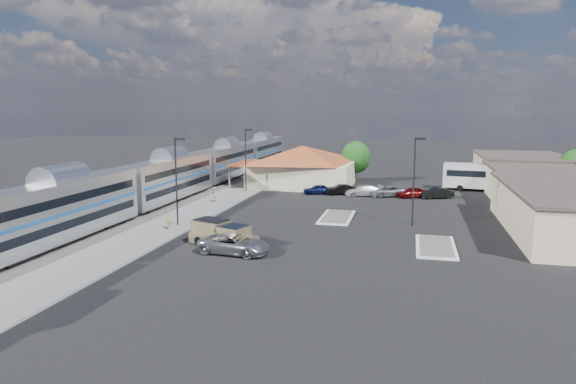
% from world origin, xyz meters
% --- Properties ---
extents(ground, '(280.00, 280.00, 0.00)m').
position_xyz_m(ground, '(0.00, 0.00, 0.00)').
color(ground, black).
rests_on(ground, ground).
extents(railbed, '(16.00, 100.00, 0.12)m').
position_xyz_m(railbed, '(-21.00, 8.00, 0.06)').
color(railbed, '#4C4944').
rests_on(railbed, ground).
extents(platform, '(5.50, 92.00, 0.18)m').
position_xyz_m(platform, '(-12.00, 6.00, 0.09)').
color(platform, gray).
rests_on(platform, ground).
extents(passenger_train, '(3.00, 104.00, 5.55)m').
position_xyz_m(passenger_train, '(-18.00, 6.87, 2.87)').
color(passenger_train, silver).
rests_on(passenger_train, ground).
extents(freight_cars, '(2.80, 46.00, 4.00)m').
position_xyz_m(freight_cars, '(-24.00, 8.51, 1.93)').
color(freight_cars, black).
rests_on(freight_cars, ground).
extents(station_depot, '(18.35, 12.24, 6.20)m').
position_xyz_m(station_depot, '(-4.56, 24.00, 3.13)').
color(station_depot, beige).
rests_on(station_depot, ground).
extents(buildings_east, '(14.40, 51.40, 4.80)m').
position_xyz_m(buildings_east, '(28.00, 14.28, 2.27)').
color(buildings_east, '#C6B28C').
rests_on(buildings_east, ground).
extents(traffic_island_south, '(3.30, 7.50, 0.21)m').
position_xyz_m(traffic_island_south, '(4.00, 2.00, 0.10)').
color(traffic_island_south, silver).
rests_on(traffic_island_south, ground).
extents(traffic_island_north, '(3.30, 7.50, 0.21)m').
position_xyz_m(traffic_island_north, '(14.00, -8.00, 0.10)').
color(traffic_island_north, silver).
rests_on(traffic_island_north, ground).
extents(lamp_plat_s, '(1.08, 0.25, 9.00)m').
position_xyz_m(lamp_plat_s, '(-10.90, -6.00, 5.34)').
color(lamp_plat_s, black).
rests_on(lamp_plat_s, ground).
extents(lamp_plat_n, '(1.08, 0.25, 9.00)m').
position_xyz_m(lamp_plat_n, '(-10.90, 16.00, 5.34)').
color(lamp_plat_n, black).
rests_on(lamp_plat_n, ground).
extents(lamp_lot, '(1.08, 0.25, 9.00)m').
position_xyz_m(lamp_lot, '(12.10, 0.00, 5.34)').
color(lamp_lot, black).
rests_on(lamp_lot, ground).
extents(tree_east_c, '(4.41, 4.41, 6.21)m').
position_xyz_m(tree_east_c, '(34.00, 26.00, 3.76)').
color(tree_east_c, '#382314').
rests_on(tree_east_c, ground).
extents(tree_depot, '(4.71, 4.71, 6.63)m').
position_xyz_m(tree_depot, '(3.00, 30.00, 4.02)').
color(tree_depot, '#382314').
rests_on(tree_depot, ground).
extents(pickup_truck, '(6.55, 4.27, 2.13)m').
position_xyz_m(pickup_truck, '(-3.90, -11.86, 1.01)').
color(pickup_truck, tan).
rests_on(pickup_truck, ground).
extents(suv, '(6.18, 3.34, 1.65)m').
position_xyz_m(suv, '(-2.20, -13.80, 0.82)').
color(suv, '#A2A4AA').
rests_on(suv, ground).
extents(coach_bus, '(12.38, 4.18, 3.89)m').
position_xyz_m(coach_bus, '(22.43, 24.94, 2.24)').
color(coach_bus, white).
rests_on(coach_bus, ground).
extents(person_a, '(0.41, 0.60, 1.59)m').
position_xyz_m(person_a, '(-11.04, -7.77, 0.98)').
color(person_a, '#B1CA3F').
rests_on(person_a, platform).
extents(person_b, '(0.95, 1.09, 1.92)m').
position_xyz_m(person_b, '(-12.22, 6.93, 1.14)').
color(person_b, white).
rests_on(person_b, platform).
extents(parked_car_a, '(4.27, 3.03, 1.35)m').
position_xyz_m(parked_car_a, '(-0.86, 16.93, 0.68)').
color(parked_car_a, '#0C1240').
rests_on(parked_car_a, ground).
extents(parked_car_b, '(4.55, 3.02, 1.42)m').
position_xyz_m(parked_car_b, '(2.34, 17.23, 0.71)').
color(parked_car_b, black).
rests_on(parked_car_b, ground).
extents(parked_car_c, '(5.44, 3.67, 1.46)m').
position_xyz_m(parked_car_c, '(5.54, 16.93, 0.73)').
color(parked_car_c, white).
rests_on(parked_car_c, ground).
extents(parked_car_d, '(5.80, 4.54, 1.46)m').
position_xyz_m(parked_car_d, '(8.74, 17.23, 0.73)').
color(parked_car_d, gray).
rests_on(parked_car_d, ground).
extents(parked_car_e, '(4.53, 3.32, 1.43)m').
position_xyz_m(parked_car_e, '(11.94, 16.93, 0.72)').
color(parked_car_e, maroon).
rests_on(parked_car_e, ground).
extents(parked_car_f, '(4.62, 3.10, 1.44)m').
position_xyz_m(parked_car_f, '(15.14, 17.23, 0.72)').
color(parked_car_f, black).
rests_on(parked_car_f, ground).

